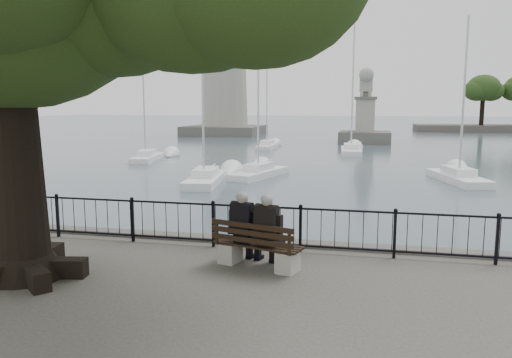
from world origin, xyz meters
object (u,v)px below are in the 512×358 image
(person_left, at_px, (246,230))
(person_right, at_px, (270,234))
(lighthouse, at_px, (224,39))
(bench, at_px, (257,251))
(lion_monument, at_px, (365,124))

(person_left, xyz_separation_m, person_right, (0.53, -0.15, 0.00))
(person_right, xyz_separation_m, lighthouse, (-18.56, 60.71, 11.94))
(person_left, height_order, person_right, same)
(lighthouse, bearing_deg, person_right, -73.00)
(person_right, relative_size, lighthouse, 0.05)
(bench, height_order, lighthouse, lighthouse)
(person_left, relative_size, person_right, 1.00)
(bench, distance_m, lion_monument, 48.72)
(lighthouse, relative_size, lion_monument, 3.81)
(person_right, bearing_deg, person_left, 163.95)
(bench, bearing_deg, lighthouse, 106.77)
(person_left, distance_m, person_right, 0.55)
(lion_monument, bearing_deg, bench, -92.00)
(person_right, distance_m, lighthouse, 64.59)
(person_right, distance_m, lion_monument, 48.67)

